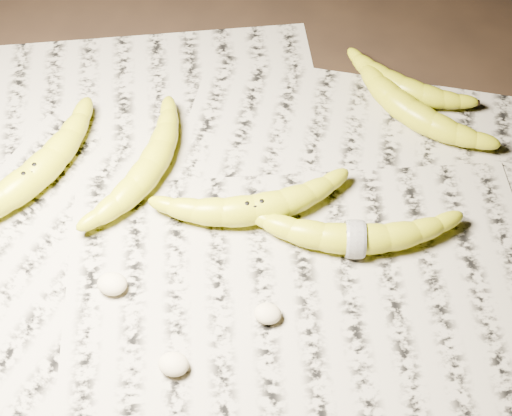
% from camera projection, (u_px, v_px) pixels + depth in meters
% --- Properties ---
extents(ground, '(3.00, 3.00, 0.00)m').
position_uv_depth(ground, '(228.00, 259.00, 0.85)').
color(ground, black).
rests_on(ground, ground).
extents(newspaper_patch, '(0.90, 0.70, 0.01)m').
position_uv_depth(newspaper_patch, '(226.00, 233.00, 0.86)').
color(newspaper_patch, '#A39D8C').
rests_on(newspaper_patch, ground).
extents(banana_left_a, '(0.17, 0.24, 0.04)m').
position_uv_depth(banana_left_a, '(31.00, 176.00, 0.88)').
color(banana_left_a, '#C9CA19').
rests_on(banana_left_a, newspaper_patch).
extents(banana_left_b, '(0.10, 0.21, 0.04)m').
position_uv_depth(banana_left_b, '(150.00, 166.00, 0.89)').
color(banana_left_b, '#C9CA19').
rests_on(banana_left_b, newspaper_patch).
extents(banana_center, '(0.22, 0.13, 0.04)m').
position_uv_depth(banana_center, '(254.00, 208.00, 0.86)').
color(banana_center, '#C9CA19').
rests_on(banana_center, newspaper_patch).
extents(banana_taped, '(0.23, 0.10, 0.04)m').
position_uv_depth(banana_taped, '(355.00, 237.00, 0.83)').
color(banana_taped, '#C9CA19').
rests_on(banana_taped, newspaper_patch).
extents(banana_upper_a, '(0.20, 0.16, 0.04)m').
position_uv_depth(banana_upper_a, '(411.00, 110.00, 0.95)').
color(banana_upper_a, '#C9CA19').
rests_on(banana_upper_a, newspaper_patch).
extents(banana_upper_b, '(0.17, 0.11, 0.03)m').
position_uv_depth(banana_upper_b, '(402.00, 86.00, 0.98)').
color(banana_upper_b, '#C9CA19').
rests_on(banana_upper_b, newspaper_patch).
extents(measuring_tape, '(0.01, 0.05, 0.05)m').
position_uv_depth(measuring_tape, '(355.00, 237.00, 0.83)').
color(measuring_tape, white).
rests_on(measuring_tape, newspaper_patch).
extents(flesh_chunk_a, '(0.03, 0.03, 0.02)m').
position_uv_depth(flesh_chunk_a, '(112.00, 282.00, 0.81)').
color(flesh_chunk_a, beige).
rests_on(flesh_chunk_a, newspaper_patch).
extents(flesh_chunk_b, '(0.03, 0.03, 0.02)m').
position_uv_depth(flesh_chunk_b, '(173.00, 363.00, 0.75)').
color(flesh_chunk_b, beige).
rests_on(flesh_chunk_b, newspaper_patch).
extents(flesh_chunk_c, '(0.03, 0.03, 0.02)m').
position_uv_depth(flesh_chunk_c, '(268.00, 312.00, 0.79)').
color(flesh_chunk_c, beige).
rests_on(flesh_chunk_c, newspaper_patch).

